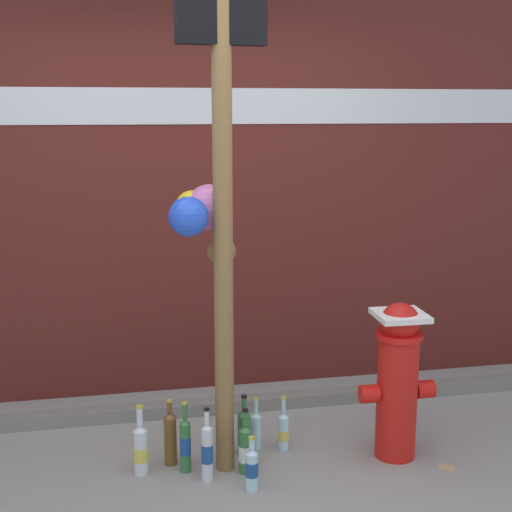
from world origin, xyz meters
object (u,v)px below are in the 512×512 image
(memorial_post, at_px, (213,189))
(bottle_6, at_px, (185,444))
(bottle_1, at_px, (252,468))
(bottle_7, at_px, (256,428))
(bottle_4, at_px, (207,451))
(bottle_0, at_px, (245,449))
(bottle_5, at_px, (283,430))
(bottle_3, at_px, (244,431))
(fire_hydrant, at_px, (398,377))
(bottle_8, at_px, (141,448))
(bottle_2, at_px, (170,437))

(memorial_post, bearing_deg, bottle_6, -164.28)
(bottle_1, bearing_deg, bottle_7, 75.91)
(bottle_4, height_order, bottle_7, bottle_4)
(bottle_0, bearing_deg, bottle_4, -167.75)
(bottle_0, height_order, bottle_5, bottle_0)
(memorial_post, height_order, bottle_3, memorial_post)
(fire_hydrant, bearing_deg, bottle_1, -166.69)
(bottle_5, xyz_separation_m, bottle_8, (-0.80, -0.12, 0.03))
(bottle_8, bearing_deg, bottle_4, -22.63)
(bottle_3, xyz_separation_m, bottle_4, (-0.24, -0.24, 0.02))
(memorial_post, xyz_separation_m, bottle_3, (0.17, 0.08, -1.36))
(fire_hydrant, xyz_separation_m, bottle_8, (-1.39, 0.07, -0.32))
(bottle_5, relative_size, bottle_7, 1.05)
(bottle_2, xyz_separation_m, bottle_6, (0.07, -0.10, 0.00))
(bottle_5, height_order, bottle_8, bottle_8)
(bottle_2, height_order, bottle_6, bottle_6)
(bottle_1, height_order, bottle_2, bottle_2)
(bottle_0, bearing_deg, fire_hydrant, 1.31)
(bottle_2, bearing_deg, bottle_4, -51.05)
(fire_hydrant, distance_m, bottle_1, 0.94)
(bottle_0, distance_m, bottle_6, 0.32)
(bottle_1, xyz_separation_m, bottle_2, (-0.38, 0.35, 0.04))
(bottle_1, height_order, bottle_6, bottle_6)
(bottle_0, relative_size, bottle_1, 1.24)
(bottle_7, bearing_deg, memorial_post, -149.87)
(bottle_1, relative_size, bottle_8, 0.75)
(fire_hydrant, relative_size, bottle_5, 2.79)
(bottle_0, height_order, bottle_7, bottle_0)
(bottle_7, bearing_deg, bottle_3, -140.05)
(fire_hydrant, xyz_separation_m, bottle_4, (-1.06, -0.06, -0.30))
(bottle_4, height_order, bottle_8, bottle_4)
(bottle_4, bearing_deg, bottle_7, 43.95)
(bottle_0, distance_m, bottle_7, 0.29)
(bottle_1, relative_size, bottle_7, 0.96)
(bottle_4, bearing_deg, bottle_2, 128.95)
(bottle_0, distance_m, bottle_5, 0.34)
(memorial_post, xyz_separation_m, bottle_5, (0.40, 0.10, -1.39))
(bottle_6, bearing_deg, memorial_post, 15.72)
(bottle_2, xyz_separation_m, bottle_7, (0.49, 0.10, -0.04))
(bottle_5, bearing_deg, bottle_3, -175.38)
(bottle_0, height_order, bottle_1, bottle_0)
(bottle_0, height_order, bottle_2, bottle_2)
(bottle_0, height_order, bottle_4, bottle_4)
(memorial_post, bearing_deg, fire_hydrant, -5.70)
(bottle_5, bearing_deg, bottle_6, -165.81)
(bottle_6, bearing_deg, bottle_7, 24.65)
(memorial_post, height_order, bottle_4, memorial_post)
(bottle_1, distance_m, bottle_7, 0.46)
(bottle_6, bearing_deg, bottle_0, -12.70)
(memorial_post, xyz_separation_m, bottle_1, (0.14, -0.30, -1.38))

